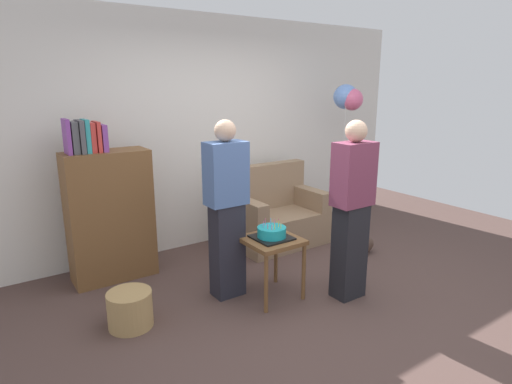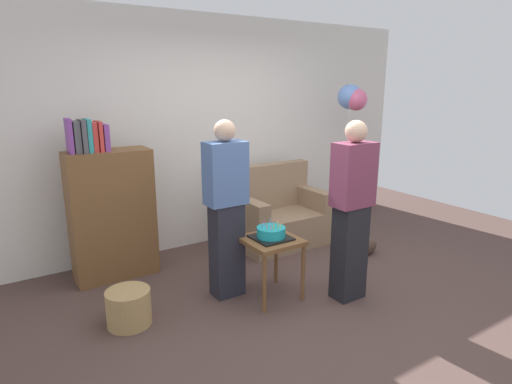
% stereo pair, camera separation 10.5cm
% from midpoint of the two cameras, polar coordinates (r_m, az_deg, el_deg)
% --- Properties ---
extents(ground_plane, '(8.00, 8.00, 0.00)m').
position_cam_midpoint_polar(ground_plane, '(3.98, 8.75, -14.86)').
color(ground_plane, '#4C3833').
extents(wall_back, '(6.00, 0.10, 2.70)m').
position_cam_midpoint_polar(wall_back, '(5.22, -5.82, 7.87)').
color(wall_back, silver).
rests_on(wall_back, ground_plane).
extents(couch, '(1.10, 0.70, 0.96)m').
position_cam_midpoint_polar(couch, '(5.27, 3.59, -3.25)').
color(couch, '#8C7054').
rests_on(couch, ground_plane).
extents(bookshelf, '(0.80, 0.36, 1.62)m').
position_cam_midpoint_polar(bookshelf, '(4.48, -18.10, -2.50)').
color(bookshelf, brown).
rests_on(bookshelf, ground_plane).
extents(side_table, '(0.48, 0.48, 0.57)m').
position_cam_midpoint_polar(side_table, '(3.91, 2.78, -7.38)').
color(side_table, brown).
rests_on(side_table, ground_plane).
extents(birthday_cake, '(0.32, 0.32, 0.17)m').
position_cam_midpoint_polar(birthday_cake, '(3.86, 2.80, -5.50)').
color(birthday_cake, black).
rests_on(birthday_cake, side_table).
extents(person_blowing_candles, '(0.36, 0.22, 1.63)m').
position_cam_midpoint_polar(person_blowing_candles, '(3.85, -3.22, -2.28)').
color(person_blowing_candles, '#23232D').
rests_on(person_blowing_candles, ground_plane).
extents(person_holding_cake, '(0.36, 0.22, 1.63)m').
position_cam_midpoint_polar(person_holding_cake, '(3.89, 13.38, -2.47)').
color(person_holding_cake, black).
rests_on(person_holding_cake, ground_plane).
extents(wicker_basket, '(0.36, 0.36, 0.30)m').
position_cam_midpoint_polar(wicker_basket, '(3.75, -15.80, -14.59)').
color(wicker_basket, '#A88451').
rests_on(wicker_basket, ground_plane).
extents(handbag, '(0.28, 0.14, 0.20)m').
position_cam_midpoint_polar(handbag, '(5.15, 15.14, -7.00)').
color(handbag, '#473328').
rests_on(handbag, ground_plane).
extents(balloon_bunch, '(0.32, 0.38, 1.92)m').
position_cam_midpoint_polar(balloon_bunch, '(5.64, 13.27, 12.09)').
color(balloon_bunch, silver).
rests_on(balloon_bunch, ground_plane).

